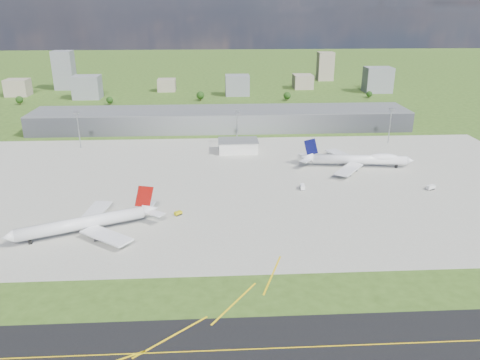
{
  "coord_description": "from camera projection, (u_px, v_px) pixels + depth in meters",
  "views": [
    {
      "loc": [
        -5.6,
        -205.79,
        95.77
      ],
      "look_at": [
        7.01,
        22.16,
        9.0
      ],
      "focal_mm": 35.0,
      "sensor_mm": 36.0,
      "label": 1
    }
  ],
  "objects": [
    {
      "name": "bldg_tall_w",
      "position": [
        64.0,
        70.0,
        545.27
      ],
      "size": [
        22.0,
        20.0,
        44.0
      ],
      "primitive_type": "cube",
      "color": "slate",
      "rests_on": "ground"
    },
    {
      "name": "mast_west",
      "position": [
        78.0,
        124.0,
        322.26
      ],
      "size": [
        3.5,
        2.0,
        25.9
      ],
      "color": "gray",
      "rests_on": "ground"
    },
    {
      "name": "bldg_w",
      "position": [
        87.0,
        87.0,
        494.89
      ],
      "size": [
        28.0,
        22.0,
        24.0
      ],
      "primitive_type": "cube",
      "color": "slate",
      "rests_on": "ground"
    },
    {
      "name": "tree_c",
      "position": [
        200.0,
        95.0,
        484.61
      ],
      "size": [
        8.1,
        8.1,
        9.9
      ],
      "color": "#382314",
      "rests_on": "ground"
    },
    {
      "name": "tree_far_e",
      "position": [
        369.0,
        94.0,
        499.04
      ],
      "size": [
        6.3,
        6.3,
        7.7
      ],
      "color": "#382314",
      "rests_on": "ground"
    },
    {
      "name": "bldg_cw",
      "position": [
        167.0,
        85.0,
        538.13
      ],
      "size": [
        20.0,
        18.0,
        14.0
      ],
      "primitive_type": "cube",
      "color": "gray",
      "rests_on": "ground"
    },
    {
      "name": "apron",
      "position": [
        244.0,
        184.0,
        264.22
      ],
      "size": [
        360.0,
        190.0,
        0.08
      ],
      "primitive_type": "cube",
      "color": "gray",
      "rests_on": "ground"
    },
    {
      "name": "tree_e",
      "position": [
        287.0,
        96.0,
        484.71
      ],
      "size": [
        7.65,
        7.65,
        9.35
      ],
      "color": "#382314",
      "rests_on": "ground"
    },
    {
      "name": "van_white_near",
      "position": [
        302.0,
        187.0,
        255.62
      ],
      "size": [
        2.6,
        5.22,
        2.59
      ],
      "rotation": [
        0.0,
        0.0,
        1.51
      ],
      "color": "white",
      "rests_on": "ground"
    },
    {
      "name": "bldg_tall_e",
      "position": [
        325.0,
        66.0,
        609.89
      ],
      "size": [
        20.0,
        18.0,
        36.0
      ],
      "primitive_type": "cube",
      "color": "gray",
      "rests_on": "ground"
    },
    {
      "name": "bldg_ce",
      "position": [
        303.0,
        82.0,
        555.37
      ],
      "size": [
        22.0,
        24.0,
        16.0
      ],
      "primitive_type": "cube",
      "color": "gray",
      "rests_on": "ground"
    },
    {
      "name": "airliner_red_twin",
      "position": [
        88.0,
        223.0,
        206.16
      ],
      "size": [
        63.35,
        47.83,
        18.28
      ],
      "rotation": [
        0.0,
        0.0,
        3.54
      ],
      "color": "white",
      "rests_on": "ground"
    },
    {
      "name": "van_white_far",
      "position": [
        431.0,
        188.0,
        255.15
      ],
      "size": [
        5.46,
        4.25,
        2.55
      ],
      "rotation": [
        0.0,
        0.0,
        0.46
      ],
      "color": "silver",
      "rests_on": "ground"
    },
    {
      "name": "ground",
      "position": [
        222.0,
        133.0,
        366.39
      ],
      "size": [
        1400.0,
        1400.0,
        0.0
      ],
      "primitive_type": "plane",
      "color": "#334F18",
      "rests_on": "ground"
    },
    {
      "name": "terminal",
      "position": [
        222.0,
        119.0,
        377.72
      ],
      "size": [
        300.0,
        42.0,
        15.0
      ],
      "primitive_type": "cube",
      "color": "slate",
      "rests_on": "ground"
    },
    {
      "name": "ops_building",
      "position": [
        238.0,
        146.0,
        318.81
      ],
      "size": [
        26.0,
        16.0,
        8.0
      ],
      "primitive_type": "cube",
      "color": "silver",
      "rests_on": "ground"
    },
    {
      "name": "tree_w",
      "position": [
        110.0,
        100.0,
        466.31
      ],
      "size": [
        6.75,
        6.75,
        8.25
      ],
      "color": "#382314",
      "rests_on": "ground"
    },
    {
      "name": "bldg_far_w",
      "position": [
        18.0,
        87.0,
        510.49
      ],
      "size": [
        24.0,
        20.0,
        18.0
      ],
      "primitive_type": "cube",
      "color": "gray",
      "rests_on": "ground"
    },
    {
      "name": "tug_yellow",
      "position": [
        178.0,
        213.0,
        224.64
      ],
      "size": [
        4.14,
        3.89,
        1.81
      ],
      "rotation": [
        0.0,
        0.0,
        0.67
      ],
      "color": "#C4B80B",
      "rests_on": "ground"
    },
    {
      "name": "airliner_blue_quad",
      "position": [
        359.0,
        160.0,
        288.68
      ],
      "size": [
        69.25,
        53.97,
        18.09
      ],
      "rotation": [
        0.0,
        0.0,
        -0.12
      ],
      "color": "white",
      "rests_on": "ground"
    },
    {
      "name": "bldg_c",
      "position": [
        237.0,
        85.0,
        512.84
      ],
      "size": [
        26.0,
        20.0,
        22.0
      ],
      "primitive_type": "cube",
      "color": "slate",
      "rests_on": "ground"
    },
    {
      "name": "bldg_e",
      "position": [
        378.0,
        80.0,
        529.37
      ],
      "size": [
        30.0,
        22.0,
        28.0
      ],
      "primitive_type": "cube",
      "color": "slate",
      "rests_on": "ground"
    },
    {
      "name": "tree_far_w",
      "position": [
        19.0,
        100.0,
        466.22
      ],
      "size": [
        7.2,
        7.2,
        8.8
      ],
      "color": "#382314",
      "rests_on": "ground"
    },
    {
      "name": "mast_east",
      "position": [
        391.0,
        119.0,
        333.62
      ],
      "size": [
        3.5,
        2.0,
        25.9
      ],
      "color": "gray",
      "rests_on": "ground"
    },
    {
      "name": "mast_center",
      "position": [
        237.0,
        121.0,
        327.94
      ],
      "size": [
        3.5,
        2.0,
        25.9
      ],
      "color": "gray",
      "rests_on": "ground"
    }
  ]
}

